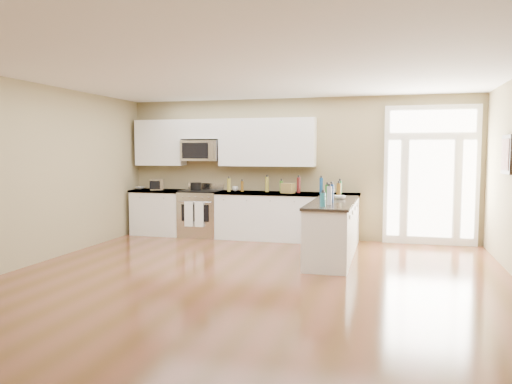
% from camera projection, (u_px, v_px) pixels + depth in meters
% --- Properties ---
extents(ground, '(8.00, 8.00, 0.00)m').
position_uv_depth(ground, '(238.00, 291.00, 6.24)').
color(ground, brown).
extents(room_shell, '(8.00, 8.00, 8.00)m').
position_uv_depth(room_shell, '(238.00, 154.00, 6.10)').
color(room_shell, '#95865E').
rests_on(room_shell, ground).
extents(back_cabinet_left, '(1.10, 0.66, 0.94)m').
position_uv_depth(back_cabinet_left, '(159.00, 214.00, 10.50)').
color(back_cabinet_left, white).
rests_on(back_cabinet_left, ground).
extents(back_cabinet_right, '(2.85, 0.66, 0.94)m').
position_uv_depth(back_cabinet_right, '(285.00, 218.00, 9.80)').
color(back_cabinet_right, white).
rests_on(back_cabinet_right, ground).
extents(peninsula_cabinet, '(0.69, 2.32, 0.94)m').
position_uv_depth(peninsula_cabinet, '(333.00, 232.00, 8.13)').
color(peninsula_cabinet, white).
rests_on(peninsula_cabinet, ground).
extents(upper_cabinet_left, '(1.04, 0.33, 0.95)m').
position_uv_depth(upper_cabinet_left, '(161.00, 143.00, 10.52)').
color(upper_cabinet_left, white).
rests_on(upper_cabinet_left, room_shell).
extents(upper_cabinet_right, '(1.94, 0.33, 0.95)m').
position_uv_depth(upper_cabinet_right, '(267.00, 142.00, 9.93)').
color(upper_cabinet_right, white).
rests_on(upper_cabinet_right, room_shell).
extents(upper_cabinet_short, '(0.82, 0.33, 0.40)m').
position_uv_depth(upper_cabinet_short, '(202.00, 129.00, 10.26)').
color(upper_cabinet_short, white).
rests_on(upper_cabinet_short, room_shell).
extents(microwave, '(0.78, 0.41, 0.42)m').
position_uv_depth(microwave, '(201.00, 151.00, 10.26)').
color(microwave, silver).
rests_on(microwave, room_shell).
extents(entry_door, '(1.70, 0.10, 2.60)m').
position_uv_depth(entry_door, '(431.00, 175.00, 9.29)').
color(entry_door, white).
rests_on(entry_door, ground).
extents(wall_art_near, '(0.05, 0.58, 0.58)m').
position_uv_depth(wall_art_near, '(507.00, 154.00, 7.33)').
color(wall_art_near, black).
rests_on(wall_art_near, room_shell).
extents(kitchen_range, '(0.80, 0.71, 1.08)m').
position_uv_depth(kitchen_range, '(201.00, 213.00, 10.25)').
color(kitchen_range, silver).
rests_on(kitchen_range, ground).
extents(stockpot, '(0.30, 0.30, 0.17)m').
position_uv_depth(stockpot, '(196.00, 186.00, 10.21)').
color(stockpot, black).
rests_on(stockpot, kitchen_range).
extents(toaster_oven, '(0.32, 0.29, 0.23)m').
position_uv_depth(toaster_oven, '(157.00, 185.00, 10.34)').
color(toaster_oven, silver).
rests_on(toaster_oven, back_cabinet_left).
extents(cardboard_box, '(0.27, 0.23, 0.19)m').
position_uv_depth(cardboard_box, '(288.00, 188.00, 9.60)').
color(cardboard_box, brown).
rests_on(cardboard_box, back_cabinet_right).
extents(bowl_left, '(0.19, 0.19, 0.05)m').
position_uv_depth(bowl_left, '(140.00, 188.00, 10.67)').
color(bowl_left, white).
rests_on(bowl_left, back_cabinet_left).
extents(bowl_peninsula, '(0.22, 0.22, 0.06)m').
position_uv_depth(bowl_peninsula, '(340.00, 197.00, 8.43)').
color(bowl_peninsula, white).
rests_on(bowl_peninsula, peninsula_cabinet).
extents(cup_counter, '(0.14, 0.14, 0.09)m').
position_uv_depth(cup_counter, '(235.00, 189.00, 10.13)').
color(cup_counter, white).
rests_on(cup_counter, back_cabinet_right).
extents(counter_bottles, '(2.32, 2.44, 0.30)m').
position_uv_depth(counter_bottles, '(307.00, 189.00, 8.88)').
color(counter_bottles, '#19591E').
rests_on(counter_bottles, back_cabinet_right).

